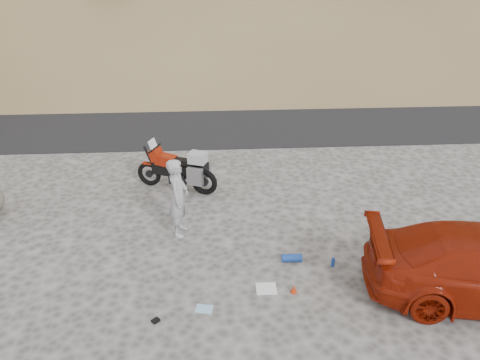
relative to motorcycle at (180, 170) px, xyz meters
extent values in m
plane|color=#474441|center=(0.37, -2.69, -0.60)|extent=(140.00, 140.00, 0.00)
cube|color=black|center=(0.37, 6.31, -0.60)|extent=(120.00, 7.00, 0.05)
torus|color=black|center=(-0.88, 0.35, -0.25)|extent=(0.70, 0.38, 0.70)
cylinder|color=black|center=(-0.88, 0.35, -0.25)|extent=(0.22, 0.14, 0.21)
torus|color=black|center=(0.66, -0.26, -0.25)|extent=(0.75, 0.41, 0.74)
cylinder|color=black|center=(0.66, -0.26, -0.25)|extent=(0.25, 0.17, 0.23)
cylinder|color=black|center=(-0.80, 0.32, 0.14)|extent=(0.39, 0.21, 0.86)
cylinder|color=black|center=(-0.66, 0.26, 0.55)|extent=(0.29, 0.63, 0.05)
cube|color=black|center=(-0.13, 0.05, -0.02)|extent=(1.28, 0.71, 0.32)
cube|color=black|center=(-0.04, 0.02, -0.23)|extent=(0.56, 0.47, 0.30)
cube|color=maroon|center=(-0.36, 0.15, 0.25)|extent=(0.64, 0.50, 0.33)
cube|color=maroon|center=(-0.63, 0.25, 0.38)|extent=(0.43, 0.45, 0.38)
cube|color=silver|center=(-0.70, 0.28, 0.65)|extent=(0.23, 0.34, 0.27)
cube|color=black|center=(0.11, -0.04, 0.27)|extent=(0.63, 0.43, 0.13)
cube|color=black|center=(0.49, -0.19, 0.23)|extent=(0.42, 0.32, 0.11)
cube|color=#A7A7AB|center=(0.43, -0.46, 0.01)|extent=(0.44, 0.28, 0.48)
cube|color=#A7A7AB|center=(0.63, 0.05, 0.01)|extent=(0.44, 0.28, 0.48)
cube|color=#9C9CA1|center=(0.51, -0.20, 0.44)|extent=(0.55, 0.50, 0.28)
cube|color=maroon|center=(-0.88, 0.35, 0.07)|extent=(0.34, 0.24, 0.04)
cylinder|color=black|center=(-0.06, -0.18, -0.41)|extent=(0.11, 0.22, 0.39)
cylinder|color=#A7A7AB|center=(0.40, -0.32, -0.18)|extent=(0.49, 0.27, 0.14)
imported|color=#9C9CA1|center=(0.11, -2.19, -0.60)|extent=(0.54, 0.74, 1.87)
cube|color=white|center=(1.89, -4.32, -0.60)|extent=(0.40, 0.36, 0.01)
cylinder|color=navy|center=(2.52, -3.45, -0.52)|extent=(0.43, 0.18, 0.17)
cylinder|color=navy|center=(3.36, -3.67, -0.51)|extent=(0.07, 0.07, 0.19)
cone|color=#AC2A0B|center=(2.40, -4.45, -0.52)|extent=(0.17, 0.17, 0.17)
cube|color=black|center=(-0.18, -5.09, -0.58)|extent=(0.17, 0.17, 0.05)
cube|color=#8CBCD9|center=(0.68, -4.82, -0.60)|extent=(0.36, 0.29, 0.01)
camera|label=1|loc=(0.93, -11.52, 5.35)|focal=35.00mm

